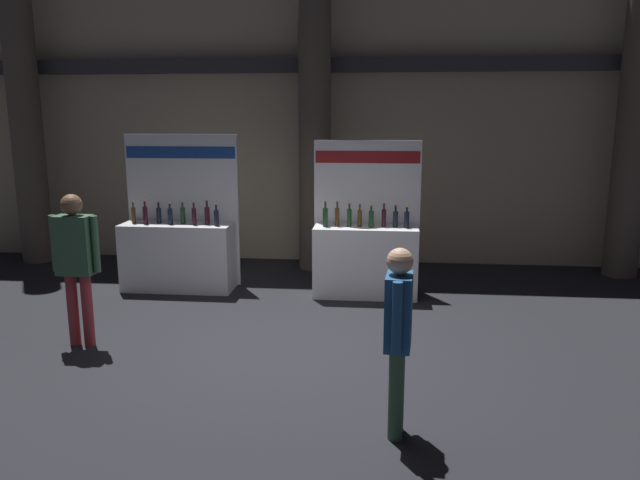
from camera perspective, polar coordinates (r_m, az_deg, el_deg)
The scene contains 6 objects.
ground_plane at distance 7.01m, azimuth -4.05°, elevation -10.43°, with size 29.14×29.14×0.00m, color black.
hall_colonnade at distance 10.93m, azimuth -0.18°, elevation 14.30°, with size 14.57×1.09×6.34m.
exhibitor_booth_0 at distance 9.52m, azimuth -13.19°, elevation -0.90°, with size 1.77×0.66×2.36m.
exhibitor_booth_1 at distance 8.98m, azimuth 4.33°, elevation -1.40°, with size 1.60×0.66×2.28m.
visitor_4 at distance 4.99m, azimuth 7.40°, elevation -8.32°, with size 0.24×0.51×1.61m.
visitor_5 at distance 7.39m, azimuth -22.10°, elevation -1.38°, with size 0.58×0.25×1.78m.
Camera 1 is at (1.14, -6.40, 2.63)m, focal length 33.85 mm.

